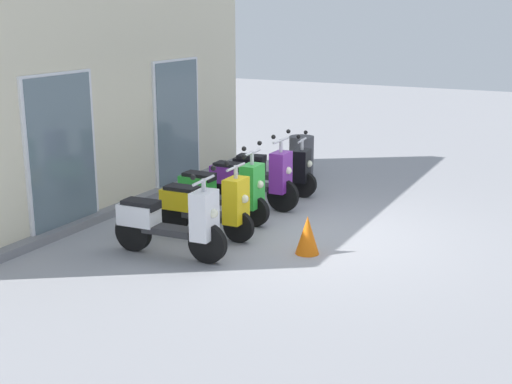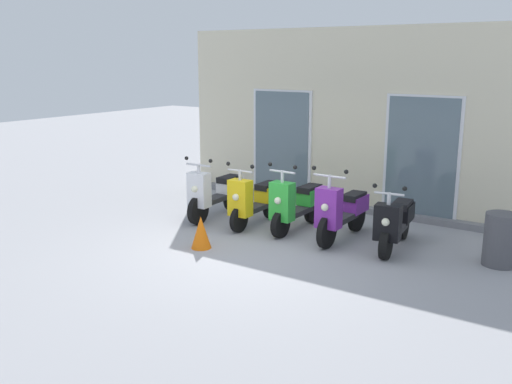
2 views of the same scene
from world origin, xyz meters
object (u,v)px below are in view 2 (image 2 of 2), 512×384
scooter_yellow (255,199)px  scooter_green (297,204)px  trash_bin (501,240)px  scooter_white (215,193)px  traffic_cone (201,232)px  scooter_black (395,222)px  scooter_purple (342,211)px

scooter_yellow → scooter_green: (0.77, 0.16, -0.00)m
scooter_green → trash_bin: scooter_green is taller
scooter_white → scooter_green: bearing=5.1°
scooter_yellow → traffic_cone: (0.01, -1.52, -0.22)m
trash_bin → traffic_cone: bearing=-155.6°
scooter_black → trash_bin: bearing=5.4°
scooter_green → scooter_purple: bearing=-2.7°
trash_bin → scooter_purple: bearing=-175.2°
scooter_green → scooter_black: (1.78, 0.02, -0.04)m
scooter_green → scooter_yellow: bearing=-168.1°
scooter_green → traffic_cone: bearing=-114.2°
scooter_white → scooter_black: size_ratio=1.07×
scooter_white → scooter_yellow: bearing=-0.8°
scooter_yellow → scooter_black: size_ratio=0.97×
scooter_black → scooter_yellow: bearing=-176.0°
scooter_black → traffic_cone: 3.06m
scooter_green → traffic_cone: (-0.75, -1.68, -0.22)m
traffic_cone → trash_bin: (4.07, 1.84, 0.13)m
traffic_cone → scooter_white: bearing=121.0°
traffic_cone → trash_bin: 4.47m
scooter_white → trash_bin: bearing=3.6°
scooter_green → scooter_purple: size_ratio=0.95×
scooter_yellow → trash_bin: bearing=4.5°
scooter_purple → trash_bin: bearing=4.8°
scooter_yellow → trash_bin: 4.10m
scooter_green → scooter_black: size_ratio=1.01×
scooter_white → scooter_green: 1.68m
scooter_white → scooter_yellow: 0.91m
scooter_yellow → scooter_white: bearing=179.2°
scooter_white → trash_bin: 5.00m
scooter_black → traffic_cone: scooter_black is taller
scooter_purple → trash_bin: (2.43, 0.20, -0.10)m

